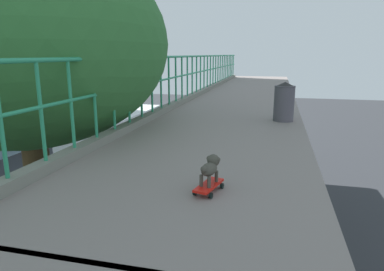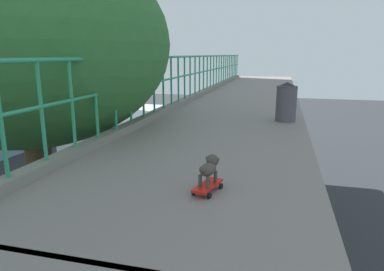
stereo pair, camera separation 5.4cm
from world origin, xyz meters
TOP-DOWN VIEW (x-y plane):
  - overpass_deck at (1.30, -0.00)m, footprint 3.20×39.96m
  - city_bus at (-8.22, 19.13)m, footprint 2.78×10.74m
  - roadside_tree_mid at (-2.44, 3.72)m, footprint 5.55×5.55m
  - toy_skateboard at (1.73, 1.05)m, footprint 0.27×0.46m
  - small_dog at (1.74, 1.08)m, footprint 0.19×0.34m
  - litter_bin at (2.50, 5.13)m, footprint 0.42×0.42m

SIDE VIEW (x-z plane):
  - city_bus at x=-8.22m, z-range 0.22..3.56m
  - overpass_deck at x=1.30m, z-range 5.61..6.07m
  - toy_skateboard at x=1.73m, z-range 6.09..6.18m
  - small_dog at x=1.74m, z-range 6.18..6.46m
  - litter_bin at x=2.50m, z-range 6.08..6.89m
  - roadside_tree_mid at x=-2.44m, z-range 2.74..12.35m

